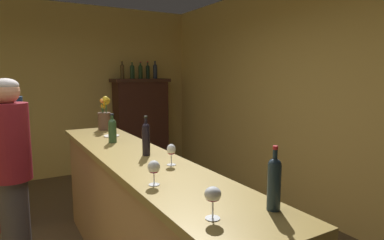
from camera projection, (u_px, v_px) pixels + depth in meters
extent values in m
cube|color=tan|center=(35.00, 92.00, 5.23)|extent=(5.38, 0.12, 2.85)
cube|color=tan|center=(323.00, 99.00, 3.72)|extent=(0.12, 6.66, 2.85)
cube|color=#9F7647|center=(139.00, 225.00, 2.61)|extent=(0.49, 2.98, 1.02)
cube|color=olive|center=(138.00, 159.00, 2.54)|extent=(0.56, 3.11, 0.05)
cube|color=#371B14|center=(141.00, 124.00, 5.89)|extent=(0.92, 0.36, 1.63)
cube|color=#382018|center=(140.00, 80.00, 5.78)|extent=(1.00, 0.42, 0.06)
cylinder|color=#2B4727|center=(112.00, 133.00, 3.04)|extent=(0.07, 0.07, 0.18)
sphere|color=#2B4727|center=(112.00, 123.00, 3.03)|extent=(0.07, 0.07, 0.07)
cylinder|color=#2B4727|center=(112.00, 119.00, 3.02)|extent=(0.03, 0.03, 0.07)
cylinder|color=black|center=(112.00, 115.00, 3.02)|extent=(0.03, 0.03, 0.02)
cylinder|color=black|center=(146.00, 141.00, 2.55)|extent=(0.06, 0.06, 0.22)
sphere|color=black|center=(146.00, 127.00, 2.54)|extent=(0.06, 0.06, 0.06)
cylinder|color=black|center=(146.00, 123.00, 2.53)|extent=(0.02, 0.02, 0.07)
cylinder|color=black|center=(146.00, 117.00, 2.53)|extent=(0.03, 0.03, 0.02)
cylinder|color=#1C2C38|center=(274.00, 188.00, 1.52)|extent=(0.06, 0.06, 0.21)
sphere|color=#1C2C38|center=(275.00, 165.00, 1.50)|extent=(0.06, 0.06, 0.06)
cylinder|color=#1C2C38|center=(275.00, 157.00, 1.50)|extent=(0.02, 0.02, 0.07)
cylinder|color=#AF1E23|center=(275.00, 148.00, 1.49)|extent=(0.02, 0.02, 0.02)
cylinder|color=white|center=(171.00, 165.00, 2.29)|extent=(0.06, 0.06, 0.00)
cylinder|color=white|center=(171.00, 160.00, 2.28)|extent=(0.01, 0.01, 0.07)
ellipsoid|color=white|center=(171.00, 150.00, 2.27)|extent=(0.06, 0.06, 0.08)
ellipsoid|color=maroon|center=(171.00, 153.00, 2.28)|extent=(0.05, 0.05, 0.03)
cylinder|color=white|center=(213.00, 218.00, 1.43)|extent=(0.07, 0.07, 0.00)
cylinder|color=white|center=(213.00, 210.00, 1.43)|extent=(0.01, 0.01, 0.07)
ellipsoid|color=white|center=(213.00, 194.00, 1.42)|extent=(0.07, 0.07, 0.07)
ellipsoid|color=maroon|center=(213.00, 198.00, 1.42)|extent=(0.06, 0.06, 0.03)
cylinder|color=white|center=(154.00, 185.00, 1.87)|extent=(0.06, 0.06, 0.00)
cylinder|color=white|center=(154.00, 179.00, 1.87)|extent=(0.01, 0.01, 0.06)
ellipsoid|color=white|center=(154.00, 167.00, 1.86)|extent=(0.07, 0.07, 0.08)
ellipsoid|color=#5E0921|center=(154.00, 171.00, 1.86)|extent=(0.06, 0.06, 0.03)
cylinder|color=brown|center=(104.00, 121.00, 3.75)|extent=(0.14, 0.14, 0.20)
cylinder|color=#38602D|center=(106.00, 110.00, 3.74)|extent=(0.01, 0.01, 0.21)
sphere|color=gold|center=(106.00, 101.00, 3.73)|extent=(0.09, 0.09, 0.09)
cylinder|color=#38602D|center=(104.00, 113.00, 3.77)|extent=(0.01, 0.01, 0.15)
sphere|color=gold|center=(103.00, 106.00, 3.76)|extent=(0.06, 0.06, 0.06)
cylinder|color=#38602D|center=(102.00, 110.00, 3.74)|extent=(0.01, 0.01, 0.22)
sphere|color=orange|center=(102.00, 100.00, 3.73)|extent=(0.04, 0.04, 0.04)
cylinder|color=#38602D|center=(103.00, 111.00, 3.72)|extent=(0.01, 0.01, 0.21)
sphere|color=orange|center=(102.00, 102.00, 3.70)|extent=(0.04, 0.04, 0.04)
cylinder|color=#38602D|center=(106.00, 110.00, 3.69)|extent=(0.01, 0.01, 0.24)
sphere|color=yellow|center=(105.00, 99.00, 3.67)|extent=(0.07, 0.07, 0.07)
cylinder|color=white|center=(112.00, 136.00, 3.35)|extent=(0.16, 0.16, 0.01)
cylinder|color=#46351B|center=(122.00, 73.00, 5.60)|extent=(0.07, 0.07, 0.21)
sphere|color=#46351B|center=(122.00, 66.00, 5.59)|extent=(0.07, 0.07, 0.07)
cylinder|color=#46351B|center=(122.00, 64.00, 5.58)|extent=(0.03, 0.03, 0.08)
cylinder|color=gold|center=(122.00, 61.00, 5.58)|extent=(0.03, 0.03, 0.02)
cylinder|color=#1C3921|center=(132.00, 73.00, 5.69)|extent=(0.08, 0.08, 0.20)
sphere|color=#1C3921|center=(132.00, 67.00, 5.68)|extent=(0.08, 0.08, 0.08)
cylinder|color=#1C3921|center=(132.00, 65.00, 5.67)|extent=(0.03, 0.03, 0.08)
cylinder|color=gold|center=(132.00, 62.00, 5.67)|extent=(0.03, 0.03, 0.02)
cylinder|color=#20381B|center=(141.00, 73.00, 5.77)|extent=(0.07, 0.07, 0.20)
sphere|color=#20381B|center=(140.00, 67.00, 5.76)|extent=(0.07, 0.07, 0.07)
cylinder|color=#20381B|center=(140.00, 65.00, 5.75)|extent=(0.03, 0.03, 0.08)
cylinder|color=#B01D2B|center=(140.00, 62.00, 5.74)|extent=(0.03, 0.03, 0.02)
cylinder|color=black|center=(148.00, 73.00, 5.84)|extent=(0.07, 0.07, 0.20)
sphere|color=black|center=(148.00, 67.00, 5.82)|extent=(0.07, 0.07, 0.07)
cylinder|color=black|center=(148.00, 65.00, 5.82)|extent=(0.02, 0.02, 0.08)
cylinder|color=red|center=(148.00, 62.00, 5.81)|extent=(0.02, 0.02, 0.02)
cylinder|color=#222938|center=(155.00, 72.00, 5.91)|extent=(0.07, 0.07, 0.22)
sphere|color=#222938|center=(155.00, 66.00, 5.89)|extent=(0.07, 0.07, 0.07)
cylinder|color=#222938|center=(155.00, 64.00, 5.89)|extent=(0.03, 0.03, 0.10)
cylinder|color=gold|center=(155.00, 60.00, 5.88)|extent=(0.03, 0.03, 0.02)
cylinder|color=maroon|center=(10.00, 193.00, 3.58)|extent=(0.26, 0.26, 0.82)
cylinder|color=#1A304D|center=(5.00, 127.00, 3.48)|extent=(0.36, 0.36, 0.64)
sphere|color=#E5B68E|center=(2.00, 90.00, 3.43)|extent=(0.17, 0.17, 0.17)
ellipsoid|color=#BBA6A1|center=(2.00, 86.00, 3.42)|extent=(0.16, 0.16, 0.09)
cylinder|color=#373334|center=(16.00, 227.00, 2.77)|extent=(0.23, 0.23, 0.83)
cylinder|color=maroon|center=(10.00, 142.00, 2.67)|extent=(0.31, 0.31, 0.64)
sphere|color=tan|center=(6.00, 91.00, 2.61)|extent=(0.21, 0.21, 0.21)
ellipsoid|color=#B6ACA9|center=(5.00, 85.00, 2.61)|extent=(0.20, 0.20, 0.11)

